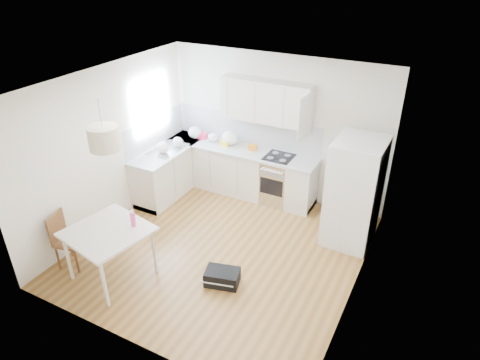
{
  "coord_description": "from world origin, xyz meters",
  "views": [
    {
      "loc": [
        2.8,
        -4.73,
        4.28
      ],
      "look_at": [
        0.13,
        0.4,
        1.11
      ],
      "focal_mm": 32.0,
      "sensor_mm": 36.0,
      "label": 1
    }
  ],
  "objects_px": {
    "dining_chair": "(71,241)",
    "gym_bag": "(222,277)",
    "refrigerator": "(355,192)",
    "dining_table": "(108,236)"
  },
  "relations": [
    {
      "from": "dining_chair",
      "to": "gym_bag",
      "type": "relative_size",
      "value": 1.83
    },
    {
      "from": "refrigerator",
      "to": "dining_chair",
      "type": "relative_size",
      "value": 2.0
    },
    {
      "from": "gym_bag",
      "to": "dining_table",
      "type": "bearing_deg",
      "value": -173.14
    },
    {
      "from": "dining_chair",
      "to": "gym_bag",
      "type": "height_order",
      "value": "dining_chair"
    },
    {
      "from": "refrigerator",
      "to": "gym_bag",
      "type": "relative_size",
      "value": 3.66
    },
    {
      "from": "dining_table",
      "to": "dining_chair",
      "type": "height_order",
      "value": "dining_chair"
    },
    {
      "from": "refrigerator",
      "to": "dining_table",
      "type": "xyz_separation_m",
      "value": [
        -2.83,
        -2.51,
        -0.16
      ]
    },
    {
      "from": "dining_chair",
      "to": "gym_bag",
      "type": "xyz_separation_m",
      "value": [
        2.2,
        0.67,
        -0.33
      ]
    },
    {
      "from": "dining_chair",
      "to": "refrigerator",
      "type": "bearing_deg",
      "value": 22.68
    },
    {
      "from": "refrigerator",
      "to": "dining_table",
      "type": "relative_size",
      "value": 1.46
    }
  ]
}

